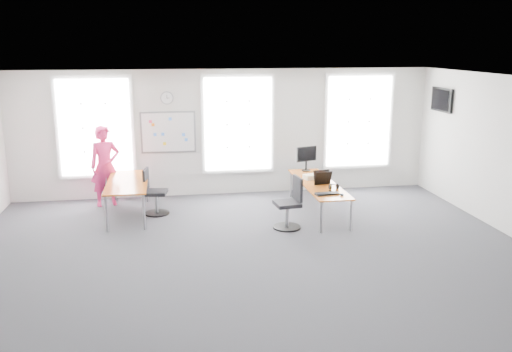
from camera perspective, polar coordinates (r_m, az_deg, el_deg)
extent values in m
plane|color=#2B2A30|center=(9.54, -0.48, -8.20)|extent=(10.00, 10.00, 0.00)
plane|color=white|center=(8.87, -0.52, 10.08)|extent=(10.00, 10.00, 0.00)
plane|color=silver|center=(12.98, -3.23, 4.58)|extent=(10.00, 0.00, 10.00)
plane|color=silver|center=(5.35, 6.20, -9.09)|extent=(10.00, 0.00, 10.00)
cube|color=silver|center=(12.95, -16.59, 4.90)|extent=(1.60, 0.06, 2.20)
cube|color=silver|center=(12.96, -1.90, 5.47)|extent=(1.60, 0.06, 2.20)
cube|color=silver|center=(13.67, 10.73, 5.67)|extent=(1.60, 0.06, 2.20)
cube|color=#BC6D1F|center=(11.71, 6.58, -0.79)|extent=(0.72, 2.71, 0.03)
cylinder|color=gray|center=(10.53, 6.86, -4.34)|extent=(0.05, 0.05, 0.63)
cylinder|color=gray|center=(10.71, 9.96, -4.14)|extent=(0.05, 0.05, 0.63)
cylinder|color=gray|center=(12.93, 3.70, -0.83)|extent=(0.05, 0.05, 0.63)
cylinder|color=gray|center=(13.07, 6.27, -0.72)|extent=(0.05, 0.05, 0.63)
cube|color=#BC6D1F|center=(11.68, -13.38, -0.60)|extent=(0.83, 2.08, 0.03)
cylinder|color=gray|center=(10.88, -15.47, -3.88)|extent=(0.05, 0.05, 0.73)
cylinder|color=gray|center=(10.82, -11.71, -3.76)|extent=(0.05, 0.05, 0.73)
cylinder|color=gray|center=(12.75, -14.60, -1.24)|extent=(0.05, 0.05, 0.73)
cylinder|color=gray|center=(12.71, -11.40, -1.12)|extent=(0.05, 0.05, 0.73)
cylinder|color=black|center=(10.84, 3.26, -5.39)|extent=(0.55, 0.55, 0.03)
cylinder|color=gray|center=(10.76, 3.28, -4.18)|extent=(0.06, 0.06, 0.45)
cube|color=black|center=(10.69, 3.30, -2.94)|extent=(0.52, 0.52, 0.07)
cube|color=black|center=(10.68, 4.40, -1.31)|extent=(0.10, 0.45, 0.48)
cylinder|color=black|center=(11.89, -10.37, -3.86)|extent=(0.53, 0.53, 0.03)
cylinder|color=gray|center=(11.82, -10.42, -2.80)|extent=(0.06, 0.06, 0.43)
cube|color=black|center=(11.75, -10.47, -1.70)|extent=(0.52, 0.52, 0.07)
cube|color=black|center=(11.72, -11.51, -0.35)|extent=(0.12, 0.43, 0.46)
imported|color=#E92B6C|center=(12.56, -15.59, 1.02)|extent=(0.75, 0.60, 1.81)
cube|color=white|center=(12.87, -9.22, 4.57)|extent=(1.20, 0.03, 0.90)
cylinder|color=gray|center=(12.77, -9.36, 8.11)|extent=(0.30, 0.04, 0.30)
cube|color=black|center=(13.39, 18.98, 7.59)|extent=(0.06, 0.90, 0.55)
cube|color=black|center=(10.83, 7.49, -1.88)|extent=(0.50, 0.25, 0.02)
ellipsoid|color=black|center=(10.78, 9.02, -1.95)|extent=(0.10, 0.13, 0.04)
cylinder|color=black|center=(11.09, 7.83, -1.56)|extent=(0.08, 0.08, 0.01)
cylinder|color=black|center=(11.21, 7.82, -1.15)|extent=(0.04, 0.10, 0.10)
cylinder|color=black|center=(11.26, 8.57, -1.11)|extent=(0.04, 0.10, 0.10)
cylinder|color=gold|center=(11.21, 7.82, -1.15)|extent=(0.01, 0.11, 0.11)
cube|color=black|center=(11.22, 8.20, -0.86)|extent=(0.18, 0.02, 0.02)
cube|color=black|center=(11.58, 6.95, -0.11)|extent=(0.38, 0.15, 0.31)
cube|color=#E04100|center=(11.50, 7.07, -0.26)|extent=(0.36, 0.17, 0.28)
cube|color=black|center=(11.48, 7.09, -0.23)|extent=(0.39, 0.17, 0.30)
cube|color=#F1E4C3|center=(12.01, 5.79, -0.08)|extent=(0.34, 0.29, 0.10)
cylinder|color=black|center=(12.79, 5.29, 0.60)|extent=(0.21, 0.21, 0.02)
cylinder|color=black|center=(12.77, 5.30, 1.07)|extent=(0.04, 0.04, 0.21)
cube|color=black|center=(12.69, 5.34, 2.33)|extent=(0.51, 0.19, 0.35)
cube|color=black|center=(12.67, 5.36, 2.31)|extent=(0.46, 0.15, 0.31)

